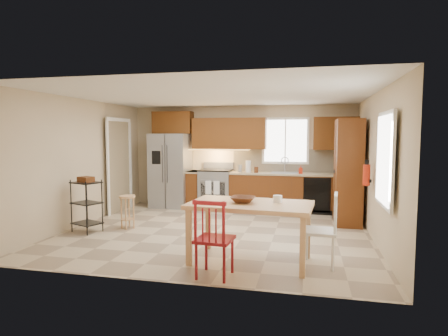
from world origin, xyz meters
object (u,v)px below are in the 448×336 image
soap_bottle (301,170)px  bar_stool (128,212)px  table_jar (278,201)px  pantry (348,172)px  fire_extinguisher (366,175)px  dining_table (250,233)px  table_bowl (243,203)px  utility_cart (87,206)px  chair_red (215,238)px  chair_white (320,230)px  range_stove (216,189)px  refrigerator (171,170)px

soap_bottle → bar_stool: 3.97m
bar_stool → table_jar: bearing=2.0°
pantry → soap_bottle: bearing=136.5°
soap_bottle → fire_extinguisher: fire_extinguisher is taller
dining_table → table_bowl: size_ratio=4.94×
soap_bottle → bar_stool: bearing=-144.6°
pantry → utility_cart: bearing=-159.7°
utility_cart → bar_stool: bearing=53.7°
table_bowl → fire_extinguisher: bearing=41.7°
chair_red → table_bowl: 0.77m
soap_bottle → utility_cart: bearing=-145.0°
table_bowl → table_jar: size_ratio=2.19×
dining_table → chair_white: bearing=7.5°
range_stove → soap_bottle: soap_bottle is taller
soap_bottle → pantry: size_ratio=0.09×
soap_bottle → table_bowl: soap_bottle is taller
table_bowl → bar_stool: 2.86m
table_jar → chair_red: bearing=-133.6°
pantry → table_bowl: size_ratio=6.13×
range_stove → table_jar: bearing=-63.6°
chair_red → bar_stool: chair_red is taller
dining_table → utility_cart: size_ratio=1.74×
fire_extinguisher → pantry: bearing=100.8°
fire_extinguisher → bar_stool: 4.42m
dining_table → pantry: bearing=64.6°
soap_bottle → refrigerator: bearing=179.5°
dining_table → chair_white: chair_white is taller
dining_table → table_bowl: bearing=-175.5°
pantry → fire_extinguisher: size_ratio=5.83×
refrigerator → chair_white: 5.04m
table_jar → utility_cart: size_ratio=0.16×
table_bowl → chair_white: bearing=2.7°
refrigerator → table_bowl: 4.40m
table_jar → fire_extinguisher: bearing=48.3°
chair_red → chair_white: 1.48m
pantry → table_jar: 2.88m
fire_extinguisher → utility_cart: bearing=-171.8°
refrigerator → utility_cart: refrigerator is taller
chair_white → table_bowl: size_ratio=2.90×
table_bowl → bar_stool: bearing=151.3°
chair_white → utility_cart: 4.24m
range_stove → utility_cart: size_ratio=0.95×
refrigerator → bar_stool: size_ratio=2.87×
bar_stool → chair_white: bearing=4.7°
refrigerator → soap_bottle: 3.18m
bar_stool → fire_extinguisher: bearing=29.1°
refrigerator → table_bowl: (2.46, -3.64, -0.07)m
dining_table → soap_bottle: bearing=84.9°
dining_table → chair_white: size_ratio=1.70×
soap_bottle → dining_table: (-0.61, -3.62, -0.58)m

